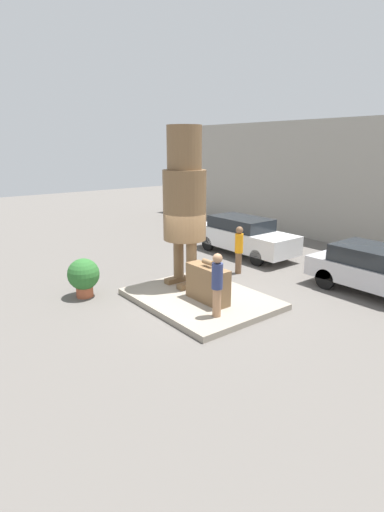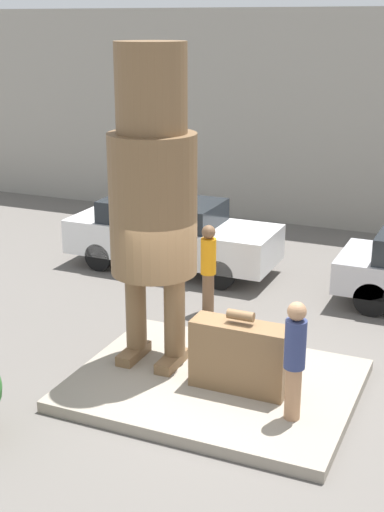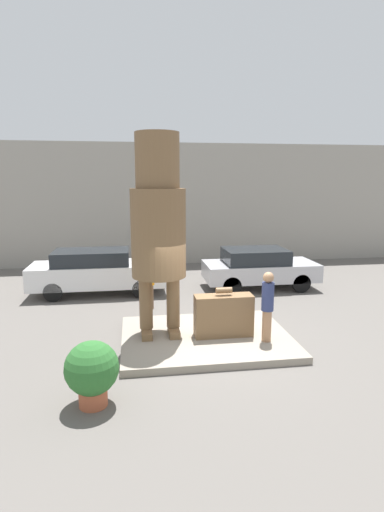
{
  "view_description": "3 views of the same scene",
  "coord_description": "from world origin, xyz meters",
  "px_view_note": "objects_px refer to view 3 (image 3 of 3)",
  "views": [
    {
      "loc": [
        8.6,
        -7.08,
        4.53
      ],
      "look_at": [
        -0.06,
        -0.28,
        1.45
      ],
      "focal_mm": 28.0,
      "sensor_mm": 36.0,
      "label": 1
    },
    {
      "loc": [
        3.57,
        -9.0,
        5.35
      ],
      "look_at": [
        -0.32,
        -0.14,
        2.16
      ],
      "focal_mm": 50.0,
      "sensor_mm": 36.0,
      "label": 2
    },
    {
      "loc": [
        -1.74,
        -9.31,
        4.01
      ],
      "look_at": [
        -0.33,
        0.14,
        2.18
      ],
      "focal_mm": 28.0,
      "sensor_mm": 36.0,
      "label": 3
    }
  ],
  "objects_px": {
    "statue_figure": "(158,220)",
    "tourist": "(268,304)",
    "worker_hivis": "(150,279)",
    "parked_car_silver": "(259,267)",
    "planter_pot": "(92,370)",
    "parked_car_white": "(98,271)",
    "giant_suitcase": "(224,315)"
  },
  "relations": [
    {
      "from": "parked_car_silver",
      "to": "planter_pot",
      "type": "relative_size",
      "value": 3.42
    },
    {
      "from": "tourist",
      "to": "planter_pot",
      "type": "height_order",
      "value": "tourist"
    },
    {
      "from": "parked_car_white",
      "to": "parked_car_silver",
      "type": "xyz_separation_m",
      "value": [
        5.89,
        -0.11,
        -0.04
      ]
    },
    {
      "from": "parked_car_silver",
      "to": "tourist",
      "type": "bearing_deg",
      "value": -105.7
    },
    {
      "from": "statue_figure",
      "to": "tourist",
      "type": "height_order",
      "value": "statue_figure"
    },
    {
      "from": "tourist",
      "to": "worker_hivis",
      "type": "height_order",
      "value": "tourist"
    },
    {
      "from": "tourist",
      "to": "worker_hivis",
      "type": "xyz_separation_m",
      "value": [
        -2.65,
        3.4,
        -0.16
      ]
    },
    {
      "from": "worker_hivis",
      "to": "statue_figure",
      "type": "bearing_deg",
      "value": -86.9
    },
    {
      "from": "parked_car_white",
      "to": "worker_hivis",
      "type": "relative_size",
      "value": 2.72
    },
    {
      "from": "statue_figure",
      "to": "parked_car_silver",
      "type": "relative_size",
      "value": 1.19
    },
    {
      "from": "planter_pot",
      "to": "worker_hivis",
      "type": "xyz_separation_m",
      "value": [
        1.26,
        5.36,
        0.27
      ]
    },
    {
      "from": "statue_figure",
      "to": "worker_hivis",
      "type": "bearing_deg",
      "value": 93.1
    },
    {
      "from": "statue_figure",
      "to": "parked_car_white",
      "type": "distance_m",
      "value": 5.41
    },
    {
      "from": "statue_figure",
      "to": "parked_car_silver",
      "type": "distance_m",
      "value": 6.39
    },
    {
      "from": "tourist",
      "to": "planter_pot",
      "type": "bearing_deg",
      "value": -153.28
    },
    {
      "from": "statue_figure",
      "to": "parked_car_silver",
      "type": "bearing_deg",
      "value": 48.03
    },
    {
      "from": "parked_car_silver",
      "to": "planter_pot",
      "type": "bearing_deg",
      "value": -126.6
    },
    {
      "from": "statue_figure",
      "to": "giant_suitcase",
      "type": "xyz_separation_m",
      "value": [
        1.56,
        -0.36,
        -2.35
      ]
    },
    {
      "from": "parked_car_silver",
      "to": "giant_suitcase",
      "type": "bearing_deg",
      "value": -116.92
    },
    {
      "from": "parked_car_silver",
      "to": "worker_hivis",
      "type": "xyz_separation_m",
      "value": [
        -4.14,
        -1.9,
        0.15
      ]
    },
    {
      "from": "tourist",
      "to": "planter_pot",
      "type": "relative_size",
      "value": 1.41
    },
    {
      "from": "statue_figure",
      "to": "tourist",
      "type": "xyz_separation_m",
      "value": [
        2.51,
        -0.86,
        -1.94
      ]
    },
    {
      "from": "tourist",
      "to": "planter_pot",
      "type": "xyz_separation_m",
      "value": [
        -3.91,
        -1.97,
        -0.43
      ]
    },
    {
      "from": "giant_suitcase",
      "to": "parked_car_white",
      "type": "height_order",
      "value": "parked_car_white"
    },
    {
      "from": "statue_figure",
      "to": "worker_hivis",
      "type": "xyz_separation_m",
      "value": [
        -0.14,
        2.54,
        -2.1
      ]
    },
    {
      "from": "statue_figure",
      "to": "giant_suitcase",
      "type": "relative_size",
      "value": 3.41
    },
    {
      "from": "giant_suitcase",
      "to": "worker_hivis",
      "type": "xyz_separation_m",
      "value": [
        -1.7,
        2.9,
        0.25
      ]
    },
    {
      "from": "parked_car_silver",
      "to": "worker_hivis",
      "type": "height_order",
      "value": "worker_hivis"
    },
    {
      "from": "worker_hivis",
      "to": "parked_car_white",
      "type": "bearing_deg",
      "value": 131.13
    },
    {
      "from": "tourist",
      "to": "parked_car_white",
      "type": "height_order",
      "value": "tourist"
    },
    {
      "from": "parked_car_white",
      "to": "statue_figure",
      "type": "bearing_deg",
      "value": -67.41
    },
    {
      "from": "statue_figure",
      "to": "tourist",
      "type": "distance_m",
      "value": 3.28
    }
  ]
}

